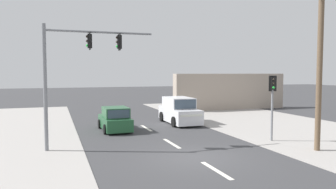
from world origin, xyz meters
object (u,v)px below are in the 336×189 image
object	(u,v)px
traffic_signal_mast	(73,64)
suv_crossing_left	(179,111)
utility_pole_foreground_right	(318,33)
pedestal_signal_right_kerb	(272,97)
hatchback_oncoming_near	(115,120)

from	to	relation	value
traffic_signal_mast	suv_crossing_left	bearing A→B (deg)	37.18
suv_crossing_left	utility_pole_foreground_right	bearing A→B (deg)	-73.31
utility_pole_foreground_right	traffic_signal_mast	world-z (taller)	utility_pole_foreground_right
traffic_signal_mast	pedestal_signal_right_kerb	xyz separation A→B (m)	(10.21, -1.64, -1.73)
utility_pole_foreground_right	pedestal_signal_right_kerb	size ratio (longest dim) A/B	2.92
hatchback_oncoming_near	utility_pole_foreground_right	bearing A→B (deg)	-46.87
utility_pole_foreground_right	suv_crossing_left	size ratio (longest dim) A/B	2.28
utility_pole_foreground_right	traffic_signal_mast	bearing A→B (deg)	158.76
traffic_signal_mast	pedestal_signal_right_kerb	bearing A→B (deg)	-9.11
traffic_signal_mast	pedestal_signal_right_kerb	size ratio (longest dim) A/B	1.69
utility_pole_foreground_right	suv_crossing_left	bearing A→B (deg)	106.69
traffic_signal_mast	suv_crossing_left	distance (m)	10.25
utility_pole_foreground_right	hatchback_oncoming_near	bearing A→B (deg)	133.13
utility_pole_foreground_right	pedestal_signal_right_kerb	xyz separation A→B (m)	(-0.55, 2.54, -3.16)
pedestal_signal_right_kerb	hatchback_oncoming_near	bearing A→B (deg)	141.16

